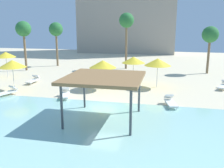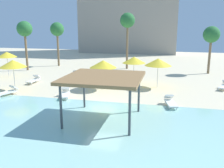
{
  "view_description": "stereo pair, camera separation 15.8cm",
  "coord_description": "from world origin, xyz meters",
  "px_view_note": "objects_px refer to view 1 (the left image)",
  "views": [
    {
      "loc": [
        4.13,
        -15.7,
        5.6
      ],
      "look_at": [
        0.17,
        2.0,
        1.3
      ],
      "focal_mm": 39.76,
      "sensor_mm": 36.0,
      "label": 1
    },
    {
      "loc": [
        4.29,
        -15.67,
        5.6
      ],
      "look_at": [
        0.17,
        2.0,
        1.3
      ],
      "focal_mm": 39.76,
      "sensor_mm": 36.0,
      "label": 2
    }
  ],
  "objects_px": {
    "lounge_chair_0": "(65,94)",
    "lounge_chair_2": "(170,102)",
    "lounge_chair_1": "(224,85)",
    "beach_umbrella_yellow_2": "(158,62)",
    "palm_tree_1": "(23,30)",
    "lounge_chair_3": "(33,80)",
    "beach_umbrella_yellow_5": "(12,64)",
    "beach_umbrella_yellow_4": "(103,64)",
    "beach_umbrella_yellow_3": "(6,55)",
    "palm_tree_0": "(210,35)",
    "beach_umbrella_yellow_1": "(133,60)",
    "palm_tree_3": "(126,22)",
    "shade_pavilion": "(104,79)",
    "palm_tree_2": "(56,30)",
    "lounge_chair_4": "(8,92)"
  },
  "relations": [
    {
      "from": "shade_pavilion",
      "to": "beach_umbrella_yellow_1",
      "type": "height_order",
      "value": "shade_pavilion"
    },
    {
      "from": "lounge_chair_1",
      "to": "lounge_chair_2",
      "type": "bearing_deg",
      "value": -14.29
    },
    {
      "from": "beach_umbrella_yellow_5",
      "to": "palm_tree_2",
      "type": "height_order",
      "value": "palm_tree_2"
    },
    {
      "from": "beach_umbrella_yellow_3",
      "to": "beach_umbrella_yellow_4",
      "type": "xyz_separation_m",
      "value": [
        11.67,
        -2.84,
        -0.22
      ]
    },
    {
      "from": "beach_umbrella_yellow_2",
      "to": "lounge_chair_1",
      "type": "height_order",
      "value": "beach_umbrella_yellow_2"
    },
    {
      "from": "palm_tree_3",
      "to": "beach_umbrella_yellow_2",
      "type": "bearing_deg",
      "value": -64.7
    },
    {
      "from": "beach_umbrella_yellow_3",
      "to": "lounge_chair_0",
      "type": "height_order",
      "value": "beach_umbrella_yellow_3"
    },
    {
      "from": "lounge_chair_1",
      "to": "beach_umbrella_yellow_5",
      "type": "bearing_deg",
      "value": -51.65
    },
    {
      "from": "beach_umbrella_yellow_5",
      "to": "lounge_chair_2",
      "type": "bearing_deg",
      "value": -5.69
    },
    {
      "from": "beach_umbrella_yellow_4",
      "to": "palm_tree_1",
      "type": "xyz_separation_m",
      "value": [
        -12.02,
        7.24,
        2.76
      ]
    },
    {
      "from": "lounge_chair_2",
      "to": "lounge_chair_1",
      "type": "bearing_deg",
      "value": 129.05
    },
    {
      "from": "beach_umbrella_yellow_3",
      "to": "palm_tree_2",
      "type": "height_order",
      "value": "palm_tree_2"
    },
    {
      "from": "beach_umbrella_yellow_5",
      "to": "palm_tree_3",
      "type": "relative_size",
      "value": 0.38
    },
    {
      "from": "lounge_chair_3",
      "to": "lounge_chair_4",
      "type": "height_order",
      "value": "same"
    },
    {
      "from": "palm_tree_3",
      "to": "lounge_chair_3",
      "type": "bearing_deg",
      "value": -126.41
    },
    {
      "from": "lounge_chair_4",
      "to": "palm_tree_1",
      "type": "relative_size",
      "value": 0.32
    },
    {
      "from": "beach_umbrella_yellow_1",
      "to": "beach_umbrella_yellow_3",
      "type": "relative_size",
      "value": 0.95
    },
    {
      "from": "palm_tree_1",
      "to": "lounge_chair_3",
      "type": "bearing_deg",
      "value": -54.03
    },
    {
      "from": "palm_tree_0",
      "to": "beach_umbrella_yellow_1",
      "type": "bearing_deg",
      "value": -137.77
    },
    {
      "from": "palm_tree_0",
      "to": "lounge_chair_3",
      "type": "bearing_deg",
      "value": -152.5
    },
    {
      "from": "lounge_chair_2",
      "to": "beach_umbrella_yellow_2",
      "type": "bearing_deg",
      "value": 179.68
    },
    {
      "from": "beach_umbrella_yellow_3",
      "to": "beach_umbrella_yellow_5",
      "type": "xyz_separation_m",
      "value": [
        4.25,
        -5.11,
        -0.1
      ]
    },
    {
      "from": "beach_umbrella_yellow_3",
      "to": "lounge_chair_1",
      "type": "relative_size",
      "value": 1.41
    },
    {
      "from": "shade_pavilion",
      "to": "lounge_chair_0",
      "type": "distance_m",
      "value": 6.18
    },
    {
      "from": "beach_umbrella_yellow_3",
      "to": "palm_tree_1",
      "type": "relative_size",
      "value": 0.46
    },
    {
      "from": "shade_pavilion",
      "to": "lounge_chair_3",
      "type": "height_order",
      "value": "shade_pavilion"
    },
    {
      "from": "beach_umbrella_yellow_2",
      "to": "palm_tree_1",
      "type": "bearing_deg",
      "value": 161.69
    },
    {
      "from": "lounge_chair_0",
      "to": "lounge_chair_2",
      "type": "relative_size",
      "value": 1.0
    },
    {
      "from": "lounge_chair_0",
      "to": "palm_tree_3",
      "type": "relative_size",
      "value": 0.28
    },
    {
      "from": "shade_pavilion",
      "to": "beach_umbrella_yellow_3",
      "type": "height_order",
      "value": "beach_umbrella_yellow_3"
    },
    {
      "from": "beach_umbrella_yellow_3",
      "to": "lounge_chair_2",
      "type": "bearing_deg",
      "value": -20.14
    },
    {
      "from": "lounge_chair_0",
      "to": "beach_umbrella_yellow_2",
      "type": "bearing_deg",
      "value": 108.16
    },
    {
      "from": "shade_pavilion",
      "to": "lounge_chair_4",
      "type": "xyz_separation_m",
      "value": [
        -9.03,
        3.48,
        -2.22
      ]
    },
    {
      "from": "beach_umbrella_yellow_3",
      "to": "beach_umbrella_yellow_4",
      "type": "bearing_deg",
      "value": -13.67
    },
    {
      "from": "beach_umbrella_yellow_1",
      "to": "palm_tree_2",
      "type": "relative_size",
      "value": 0.44
    },
    {
      "from": "palm_tree_1",
      "to": "palm_tree_3",
      "type": "bearing_deg",
      "value": 17.78
    },
    {
      "from": "beach_umbrella_yellow_1",
      "to": "beach_umbrella_yellow_3",
      "type": "height_order",
      "value": "beach_umbrella_yellow_3"
    },
    {
      "from": "lounge_chair_1",
      "to": "palm_tree_3",
      "type": "relative_size",
      "value": 0.28
    },
    {
      "from": "lounge_chair_0",
      "to": "palm_tree_2",
      "type": "xyz_separation_m",
      "value": [
        -7.39,
        14.7,
        4.61
      ]
    },
    {
      "from": "lounge_chair_1",
      "to": "palm_tree_3",
      "type": "distance_m",
      "value": 14.7
    },
    {
      "from": "beach_umbrella_yellow_3",
      "to": "lounge_chair_3",
      "type": "bearing_deg",
      "value": -24.86
    },
    {
      "from": "lounge_chair_0",
      "to": "palm_tree_1",
      "type": "bearing_deg",
      "value": -154.7
    },
    {
      "from": "beach_umbrella_yellow_3",
      "to": "lounge_chair_1",
      "type": "bearing_deg",
      "value": -0.94
    },
    {
      "from": "beach_umbrella_yellow_4",
      "to": "palm_tree_0",
      "type": "bearing_deg",
      "value": 44.39
    },
    {
      "from": "palm_tree_1",
      "to": "palm_tree_3",
      "type": "xyz_separation_m",
      "value": [
        12.24,
        3.93,
        0.98
      ]
    },
    {
      "from": "beach_umbrella_yellow_3",
      "to": "palm_tree_0",
      "type": "xyz_separation_m",
      "value": [
        21.91,
        7.19,
        1.97
      ]
    },
    {
      "from": "shade_pavilion",
      "to": "lounge_chair_3",
      "type": "xyz_separation_m",
      "value": [
        -9.34,
        8.07,
        -2.22
      ]
    },
    {
      "from": "lounge_chair_0",
      "to": "palm_tree_1",
      "type": "relative_size",
      "value": 0.32
    },
    {
      "from": "lounge_chair_1",
      "to": "palm_tree_1",
      "type": "distance_m",
      "value": 23.61
    },
    {
      "from": "shade_pavilion",
      "to": "palm_tree_2",
      "type": "height_order",
      "value": "palm_tree_2"
    }
  ]
}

